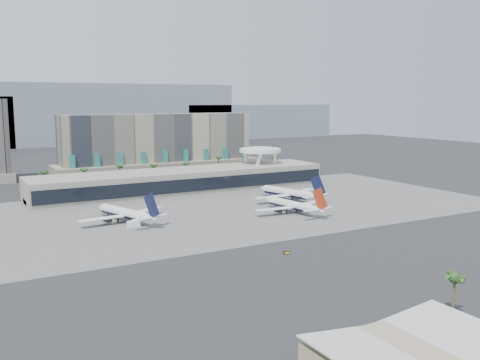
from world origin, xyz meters
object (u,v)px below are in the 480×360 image
taxiway_sign (287,253)px  service_vehicle_a (133,224)px  service_vehicle_b (314,206)px  airliner_centre (293,205)px  airliner_right (289,193)px  airliner_left (125,213)px

taxiway_sign → service_vehicle_a: bearing=128.7°
taxiway_sign → service_vehicle_b: bearing=57.7°
airliner_centre → taxiway_sign: airliner_centre is taller
taxiway_sign → airliner_right: bearing=66.5°
service_vehicle_a → taxiway_sign: size_ratio=2.12×
airliner_centre → service_vehicle_b: size_ratio=10.40×
airliner_right → service_vehicle_b: 22.35m
airliner_left → airliner_centre: (72.50, -19.74, -0.19)m
airliner_right → taxiway_sign: airliner_right is taller
airliner_centre → service_vehicle_a: (-72.58, 8.84, -2.32)m
airliner_left → airliner_right: bearing=-14.2°
airliner_left → airliner_right: size_ratio=0.95×
airliner_centre → taxiway_sign: 67.35m
airliner_centre → airliner_right: airliner_right is taller
airliner_right → service_vehicle_a: 90.42m
airliner_left → service_vehicle_a: bearing=-108.8°
service_vehicle_b → taxiway_sign: size_ratio=1.66×
service_vehicle_a → taxiway_sign: bearing=-63.9°
airliner_centre → airliner_right: bearing=50.5°
airliner_centre → airliner_left: bearing=156.7°
airliner_right → service_vehicle_b: bearing=-105.6°
airliner_centre → service_vehicle_a: size_ratio=8.13×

